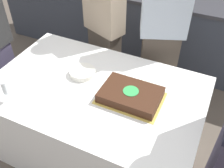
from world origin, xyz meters
name	(u,v)px	position (x,y,z in m)	size (l,w,h in m)	color
ground_plane	(98,145)	(0.00, 0.00, 0.00)	(14.00, 14.00, 0.00)	brown
back_counter	(155,29)	(0.00, 1.63, 0.46)	(4.40, 0.58, 0.92)	#333842
dining_table	(97,119)	(0.00, 0.00, 0.38)	(1.72, 1.10, 0.76)	white
cake	(131,95)	(0.30, 0.01, 0.80)	(0.49, 0.35, 0.08)	gold
plate_stack	(82,72)	(-0.18, 0.11, 0.78)	(0.22, 0.22, 0.04)	white
wine_glass	(5,88)	(-0.52, -0.40, 0.89)	(0.07, 0.07, 0.19)	white
side_plate_near_cake	(154,78)	(0.39, 0.32, 0.76)	(0.21, 0.21, 0.00)	white
person_cutting_cake	(162,38)	(0.30, 0.77, 0.88)	(0.46, 0.34, 1.70)	#4C4238
person_standing_back	(104,28)	(-0.30, 0.77, 0.84)	(0.46, 0.34, 1.61)	#4C4238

